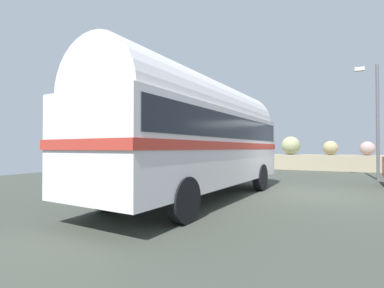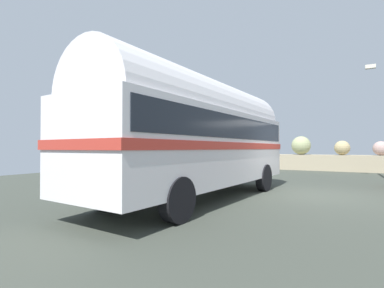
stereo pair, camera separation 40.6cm
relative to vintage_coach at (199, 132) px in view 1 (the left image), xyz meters
name	(u,v)px [view 1 (the left image)]	position (x,y,z in m)	size (l,w,h in m)	color
ground	(308,195)	(2.89, 2.42, -2.04)	(32.00, 26.00, 0.02)	#393E36
breakwater	(321,160)	(2.88, 14.22, -1.31)	(31.36, 2.32, 2.43)	tan
vintage_coach	(199,132)	(0.00, 0.00, 0.00)	(3.04, 8.74, 3.70)	black
lamp_post	(375,114)	(5.49, 8.46, 1.17)	(1.02, 0.37, 5.64)	#5B5B60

